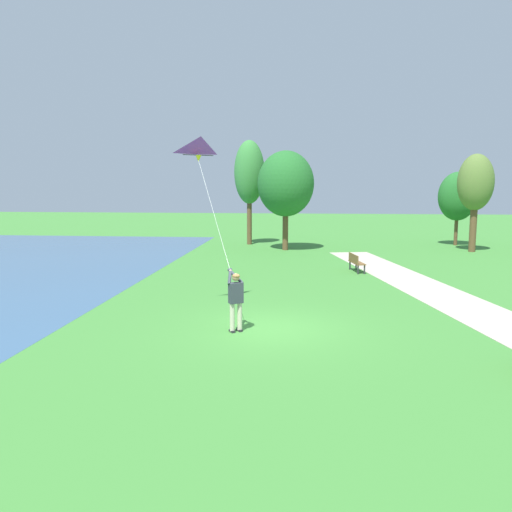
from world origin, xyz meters
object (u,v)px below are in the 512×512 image
at_px(tree_treeline_left, 286,184).
at_px(flying_kite, 201,150).
at_px(tree_treeline_right, 476,184).
at_px(person_kite_flyer, 236,297).
at_px(tree_lakeside_far, 249,173).
at_px(park_bench_far_walkway, 356,261).
at_px(tree_behind_path, 458,196).

bearing_deg(tree_treeline_left, flying_kite, -97.33).
distance_m(tree_treeline_left, tree_treeline_right, 11.83).
bearing_deg(person_kite_flyer, tree_lakeside_far, 95.13).
bearing_deg(tree_lakeside_far, person_kite_flyer, -84.87).
relative_size(park_bench_far_walkway, tree_behind_path, 0.31).
xyz_separation_m(person_kite_flyer, tree_lakeside_far, (-1.96, 21.84, 3.95)).
xyz_separation_m(tree_treeline_left, tree_treeline_right, (11.83, 0.24, 0.01)).
height_order(person_kite_flyer, tree_behind_path, tree_behind_path).
distance_m(tree_treeline_left, tree_lakeside_far, 4.01).
bearing_deg(tree_behind_path, tree_treeline_left, -162.48).
relative_size(person_kite_flyer, tree_treeline_left, 0.29).
xyz_separation_m(tree_treeline_left, tree_lakeside_far, (-2.66, 2.91, 0.74)).
bearing_deg(flying_kite, park_bench_far_walkway, 55.24).
relative_size(person_kite_flyer, park_bench_far_walkway, 1.17).
height_order(person_kite_flyer, tree_treeline_left, tree_treeline_left).
bearing_deg(flying_kite, tree_lakeside_far, 91.54).
bearing_deg(tree_behind_path, tree_treeline_right, -89.04).
relative_size(tree_behind_path, tree_treeline_left, 0.80).
bearing_deg(park_bench_far_walkway, tree_behind_path, 55.88).
bearing_deg(flying_kite, tree_treeline_left, 82.67).
relative_size(person_kite_flyer, flying_kite, 0.45).
xyz_separation_m(park_bench_far_walkway, tree_behind_path, (8.00, 11.80, 2.89)).
xyz_separation_m(person_kite_flyer, tree_treeline_right, (12.53, 19.17, 3.22)).
distance_m(person_kite_flyer, flying_kite, 5.13).
height_order(park_bench_far_walkway, tree_lakeside_far, tree_lakeside_far).
height_order(flying_kite, tree_behind_path, flying_kite).
bearing_deg(tree_treeline_left, tree_lakeside_far, 132.37).
relative_size(tree_treeline_left, tree_treeline_right, 1.04).
relative_size(person_kite_flyer, tree_treeline_right, 0.30).
bearing_deg(tree_treeline_right, tree_lakeside_far, 169.55).
distance_m(tree_lakeside_far, tree_treeline_right, 14.75).
distance_m(person_kite_flyer, tree_treeline_left, 19.21).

